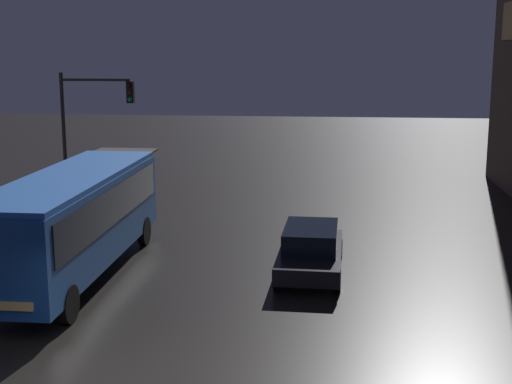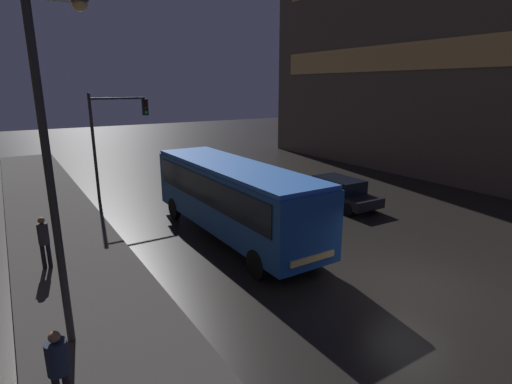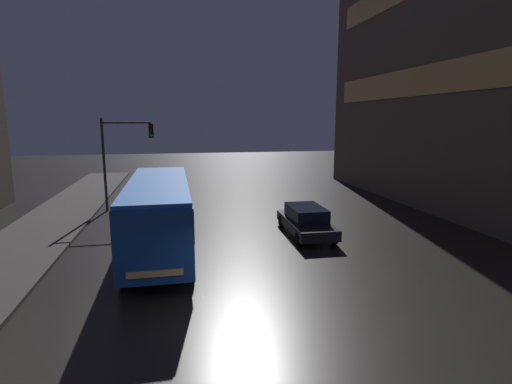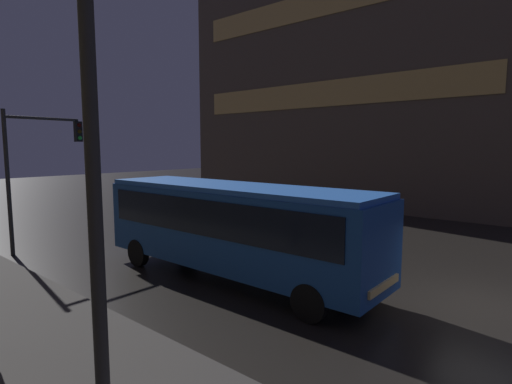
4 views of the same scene
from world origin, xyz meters
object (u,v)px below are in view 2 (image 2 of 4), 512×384
(pedestrian_mid, at_px, (44,238))
(street_lamp_sidewalk, at_px, (54,123))
(car_taxi, at_px, (339,191))
(bus_near, at_px, (232,193))
(pedestrian_near, at_px, (58,363))
(traffic_light_main, at_px, (114,128))

(pedestrian_mid, distance_m, street_lamp_sidewalk, 6.42)
(pedestrian_mid, xyz_separation_m, street_lamp_sidewalk, (0.28, -4.84, 4.20))
(car_taxi, height_order, street_lamp_sidewalk, street_lamp_sidewalk)
(bus_near, xyz_separation_m, street_lamp_sidewalk, (-6.72, -4.28, 3.48))
(street_lamp_sidewalk, bearing_deg, pedestrian_mid, 93.32)
(pedestrian_mid, relative_size, street_lamp_sidewalk, 0.23)
(car_taxi, bearing_deg, street_lamp_sidewalk, 22.69)
(bus_near, bearing_deg, street_lamp_sidewalk, 32.40)
(car_taxi, distance_m, street_lamp_sidewalk, 15.55)
(pedestrian_near, bearing_deg, car_taxi, -121.98)
(pedestrian_mid, height_order, traffic_light_main, traffic_light_main)
(pedestrian_near, xyz_separation_m, pedestrian_mid, (0.41, 7.07, 0.06))
(bus_near, bearing_deg, traffic_light_main, -74.39)
(car_taxi, bearing_deg, pedestrian_near, 29.09)
(car_taxi, xyz_separation_m, pedestrian_near, (-14.50, -7.62, 0.40))
(pedestrian_mid, bearing_deg, street_lamp_sidewalk, 67.33)
(pedestrian_mid, bearing_deg, bus_near, 149.44)
(bus_near, xyz_separation_m, car_taxi, (7.10, 1.11, -1.19))
(car_taxi, xyz_separation_m, traffic_light_main, (-9.59, 7.74, 3.21))
(bus_near, xyz_separation_m, pedestrian_near, (-7.40, -6.51, -0.78))
(car_taxi, bearing_deg, bus_near, 10.27)
(bus_near, relative_size, car_taxi, 2.14)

